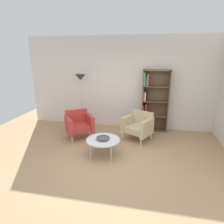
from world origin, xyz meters
The scene contains 8 objects.
ground_plane centered at (0.00, 0.00, 0.00)m, with size 8.32×8.32×0.00m, color tan.
plaster_back_panel centered at (0.00, 2.46, 1.45)m, with size 6.40×0.12×2.90m, color silver.
bookshelf_tall centered at (0.92, 2.25, 0.94)m, with size 0.80×0.30×1.90m.
coffee_table_low centered at (-0.21, 0.39, 0.37)m, with size 0.80×0.80×0.40m.
decorative_bowl centered at (-0.21, 0.39, 0.43)m, with size 0.32×0.32×0.05m.
armchair_corner_red centered at (0.55, 1.45, 0.41)m, with size 0.92×0.90×0.78m.
armchair_near_window centered at (-1.14, 1.25, 0.41)m, with size 0.95×0.93×0.78m.
floor_lamp_torchiere centered at (-1.33, 2.08, 1.45)m, with size 0.32×0.32×1.74m.
Camera 1 is at (0.79, -3.62, 2.31)m, focal length 30.54 mm.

